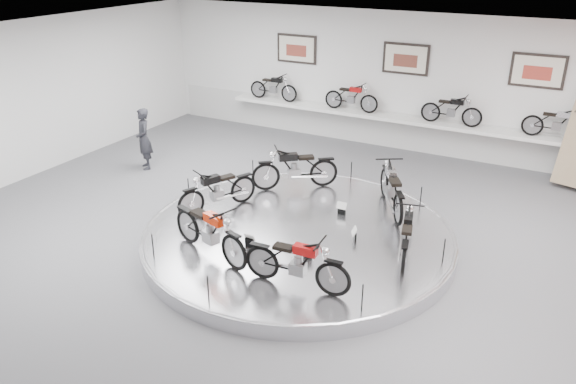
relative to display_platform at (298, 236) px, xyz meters
The scene contains 22 objects.
floor 0.34m from the display_platform, 90.00° to the right, with size 16.00×16.00×0.00m, color #4E4E50.
ceiling 3.86m from the display_platform, 90.00° to the right, with size 16.00×16.00×0.00m, color white.
wall_back 6.95m from the display_platform, 90.00° to the left, with size 16.00×16.00×0.00m, color silver.
wall_left 8.22m from the display_platform, behind, with size 14.00×14.00×0.00m, color silver.
dado_band 6.69m from the display_platform, 90.00° to the left, with size 15.68×0.04×1.10m, color #BCBCBA.
display_platform is the anchor object (origin of this frame).
platform_rim 0.12m from the display_platform, ahead, with size 6.40×6.40×0.10m, color #B2B2BA.
shelf 6.46m from the display_platform, 90.00° to the left, with size 11.00×0.55×0.10m, color silver.
poster_left 7.94m from the display_platform, 117.72° to the left, with size 1.35×0.06×0.88m, color silver.
poster_center 7.13m from the display_platform, 90.00° to the left, with size 1.35×0.06×0.88m, color silver.
poster_right 7.94m from the display_platform, 62.28° to the left, with size 1.35×0.06×0.88m, color silver.
shelf_bike_a 7.76m from the display_platform, 123.27° to the left, with size 1.22×0.42×0.73m, color black, non-canonical shape.
shelf_bike_b 6.69m from the display_platform, 103.19° to the left, with size 1.22×0.42×0.73m, color maroon, non-canonical shape.
shelf_bike_c 6.69m from the display_platform, 76.81° to the left, with size 1.22×0.42×0.73m, color black, non-canonical shape.
shelf_bike_d 7.76m from the display_platform, 56.73° to the left, with size 1.22×0.42×0.73m, color silver, non-canonical shape.
bike_a 2.34m from the display_platform, ahead, with size 1.56×0.55×0.92m, color black, non-canonical shape.
bike_b 2.37m from the display_platform, 53.21° to the left, with size 1.79×0.63×1.05m, color silver, non-canonical shape.
bike_c 2.27m from the display_platform, 119.32° to the left, with size 1.77×0.63×1.04m, color black, non-canonical shape.
bike_d 2.10m from the display_platform, behind, with size 1.65×0.58×0.97m, color black, non-canonical shape.
bike_e 2.07m from the display_platform, 120.72° to the right, with size 1.79×0.63×1.05m, color #A91A00, non-canonical shape.
bike_f 2.18m from the display_platform, 63.50° to the right, with size 1.65×0.58×0.97m, color maroon, non-canonical shape.
visitor 5.98m from the display_platform, 162.24° to the left, with size 0.62×0.40×1.69m, color black.
Camera 1 is at (4.65, -8.84, 5.71)m, focal length 35.00 mm.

